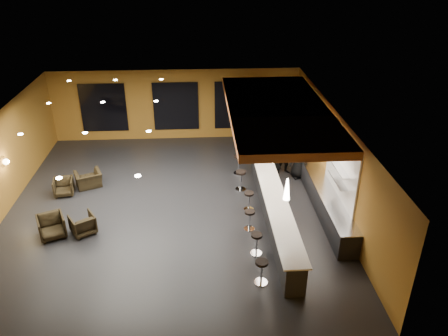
{
  "coord_description": "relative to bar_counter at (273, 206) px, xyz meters",
  "views": [
    {
      "loc": [
        1.12,
        -14.02,
        8.8
      ],
      "look_at": [
        2.0,
        0.5,
        1.3
      ],
      "focal_mm": 35.0,
      "sensor_mm": 36.0,
      "label": 1
    }
  ],
  "objects": [
    {
      "name": "wall_front",
      "position": [
        -3.65,
        -5.55,
        1.25
      ],
      "size": [
        12.0,
        0.1,
        3.5
      ],
      "primitive_type": "cube",
      "color": "#936321",
      "rests_on": "floor"
    },
    {
      "name": "bar_stool_1",
      "position": [
        -0.84,
        -1.99,
        -0.02
      ],
      "size": [
        0.38,
        0.38,
        0.74
      ],
      "rotation": [
        0.0,
        0.0,
        0.18
      ],
      "color": "silver",
      "rests_on": "floor"
    },
    {
      "name": "wall_sconce",
      "position": [
        -9.53,
        1.5,
        1.3
      ],
      "size": [
        0.22,
        0.22,
        0.22
      ],
      "primitive_type": "sphere",
      "color": "#FFE5B2",
      "rests_on": "wall_left"
    },
    {
      "name": "bar_counter",
      "position": [
        0.0,
        0.0,
        0.0
      ],
      "size": [
        0.6,
        8.0,
        1.0
      ],
      "primitive_type": "cube",
      "color": "black",
      "rests_on": "floor"
    },
    {
      "name": "wall_shelf_lower",
      "position": [
        2.17,
        -0.2,
        1.1
      ],
      "size": [
        0.3,
        1.5,
        0.03
      ],
      "primitive_type": "cube",
      "color": "silver",
      "rests_on": "wall_right"
    },
    {
      "name": "window_center",
      "position": [
        -3.65,
        7.44,
        1.2
      ],
      "size": [
        2.2,
        0.06,
        2.4
      ],
      "primitive_type": "cube",
      "color": "black",
      "rests_on": "wall_back"
    },
    {
      "name": "window_left",
      "position": [
        -7.15,
        7.44,
        1.2
      ],
      "size": [
        2.2,
        0.06,
        2.4
      ],
      "primitive_type": "cube",
      "color": "black",
      "rests_on": "wall_back"
    },
    {
      "name": "prep_counter",
      "position": [
        2.0,
        0.5,
        -0.07
      ],
      "size": [
        0.7,
        6.0,
        0.86
      ],
      "primitive_type": "cube",
      "color": "black",
      "rests_on": "floor"
    },
    {
      "name": "staff_a",
      "position": [
        0.5,
        2.77,
        0.34
      ],
      "size": [
        0.63,
        0.44,
        1.67
      ],
      "primitive_type": "imported",
      "rotation": [
        0.0,
        0.0,
        0.06
      ],
      "color": "black",
      "rests_on": "floor"
    },
    {
      "name": "column",
      "position": [
        0.0,
        4.6,
        1.25
      ],
      "size": [
        0.6,
        0.6,
        3.5
      ],
      "primitive_type": "cube",
      "color": "#A97C26",
      "rests_on": "floor"
    },
    {
      "name": "wall_shelf_upper",
      "position": [
        2.17,
        -0.2,
        1.55
      ],
      "size": [
        0.3,
        1.5,
        0.03
      ],
      "primitive_type": "cube",
      "color": "silver",
      "rests_on": "wall_right"
    },
    {
      "name": "prep_top",
      "position": [
        2.0,
        0.5,
        0.39
      ],
      "size": [
        0.72,
        6.0,
        0.03
      ],
      "primitive_type": "cube",
      "color": "silver",
      "rests_on": "prep_counter"
    },
    {
      "name": "bar_stool_3",
      "position": [
        -0.79,
        0.59,
        -0.03
      ],
      "size": [
        0.37,
        0.37,
        0.73
      ],
      "rotation": [
        0.0,
        0.0,
        0.18
      ],
      "color": "silver",
      "rests_on": "floor"
    },
    {
      "name": "pendant_2",
      "position": [
        0.0,
        3.0,
        1.85
      ],
      "size": [
        0.2,
        0.2,
        0.7
      ],
      "primitive_type": "cone",
      "color": "white",
      "rests_on": "wood_soffit"
    },
    {
      "name": "bar_stool_2",
      "position": [
        -0.9,
        -0.64,
        -0.03
      ],
      "size": [
        0.37,
        0.37,
        0.74
      ],
      "rotation": [
        0.0,
        0.0,
        -0.32
      ],
      "color": "silver",
      "rests_on": "floor"
    },
    {
      "name": "staff_c",
      "position": [
        1.6,
        3.0,
        0.43
      ],
      "size": [
        0.97,
        0.69,
        1.85
      ],
      "primitive_type": "imported",
      "rotation": [
        0.0,
        0.0,
        0.11
      ],
      "color": "black",
      "rests_on": "floor"
    },
    {
      "name": "bar_stool_5",
      "position": [
        -0.9,
        3.47,
        0.05
      ],
      "size": [
        0.44,
        0.44,
        0.87
      ],
      "rotation": [
        0.0,
        0.0,
        -0.21
      ],
      "color": "silver",
      "rests_on": "floor"
    },
    {
      "name": "tile_backsplash",
      "position": [
        2.31,
        0.0,
        1.5
      ],
      "size": [
        0.06,
        3.2,
        2.4
      ],
      "primitive_type": "cube",
      "color": "white",
      "rests_on": "wall_right"
    },
    {
      "name": "pendant_1",
      "position": [
        0.0,
        0.5,
        1.85
      ],
      "size": [
        0.2,
        0.2,
        0.7
      ],
      "primitive_type": "cone",
      "color": "white",
      "rests_on": "wood_soffit"
    },
    {
      "name": "pendant_0",
      "position": [
        0.0,
        -2.0,
        1.85
      ],
      "size": [
        0.2,
        0.2,
        0.7
      ],
      "primitive_type": "cone",
      "color": "white",
      "rests_on": "wood_soffit"
    },
    {
      "name": "floor",
      "position": [
        -3.65,
        1.0,
        -0.55
      ],
      "size": [
        12.0,
        13.0,
        0.1
      ],
      "primitive_type": "cube",
      "color": "black",
      "rests_on": "ground"
    },
    {
      "name": "bar_stool_0",
      "position": [
        -0.87,
        -3.33,
        -0.0
      ],
      "size": [
        0.39,
        0.39,
        0.78
      ],
      "rotation": [
        0.0,
        0.0,
        0.19
      ],
      "color": "silver",
      "rests_on": "floor"
    },
    {
      "name": "armchair_a",
      "position": [
        -7.56,
        -0.64,
        -0.11
      ],
      "size": [
        1.11,
        1.12,
        0.78
      ],
      "primitive_type": "imported",
      "rotation": [
        0.0,
        0.0,
        0.42
      ],
      "color": "black",
      "rests_on": "floor"
    },
    {
      "name": "armchair_c",
      "position": [
        -7.9,
        2.14,
        -0.16
      ],
      "size": [
        0.84,
        0.86,
        0.68
      ],
      "primitive_type": "imported",
      "rotation": [
        0.0,
        0.0,
        0.17
      ],
      "color": "black",
      "rests_on": "floor"
    },
    {
      "name": "wall_right",
      "position": [
        2.4,
        1.0,
        1.25
      ],
      "size": [
        0.1,
        13.0,
        3.5
      ],
      "primitive_type": "cube",
      "color": "#936321",
      "rests_on": "floor"
    },
    {
      "name": "bar_stool_4",
      "position": [
        -0.95,
        2.09,
        0.03
      ],
      "size": [
        0.42,
        0.42,
        0.82
      ],
      "rotation": [
        0.0,
        0.0,
        0.04
      ],
      "color": "silver",
      "rests_on": "floor"
    },
    {
      "name": "window_right",
      "position": [
        -0.65,
        7.44,
        1.2
      ],
      "size": [
        2.2,
        0.06,
        2.4
      ],
      "primitive_type": "cube",
      "color": "black",
      "rests_on": "wall_back"
    },
    {
      "name": "armchair_d",
      "position": [
        -7.06,
        2.73,
        -0.18
      ],
      "size": [
        1.25,
        1.19,
        0.64
      ],
      "primitive_type": "imported",
      "rotation": [
        0.0,
        0.0,
        3.54
      ],
      "color": "black",
      "rests_on": "floor"
    },
    {
      "name": "ceiling",
      "position": [
        -3.65,
        1.0,
        3.05
      ],
      "size": [
        12.0,
        13.0,
        0.1
      ],
      "primitive_type": "cube",
      "color": "black"
    },
    {
      "name": "staff_b",
      "position": [
        1.08,
        3.38,
        0.31
      ],
      "size": [
        0.8,
        0.63,
        1.62
      ],
      "primitive_type": "imported",
      "rotation": [
        0.0,
        0.0,
        0.02
      ],
      "color": "black",
      "rests_on": "floor"
    },
    {
      "name": "armchair_b",
      "position": [
        -6.57,
        -0.51,
        -0.15
      ],
      "size": [
        1.04,
        1.05,
        0.7
      ],
      "primitive_type": "imported",
      "rotation": [
        0.0,
        0.0,
        3.69
      ],
      "color": "black",
      "rests_on": "floor"
    },
    {
      "name": "wall_back",
      "position": [
        -3.65,
        7.55,
        1.25
      ],
      "size": [
        12.0,
        0.1,
        3.5
      ],
      "primitive_type": "cube",
      "color": "#936321",
      "rests_on": "floor"
    },
    {
      "name": "bar_top",
      "position": [
        0.0,
        0.0,
        0.52
      ],
      "size": [
        0.78,
        8.1,
        0.05
      ],
      "primitive_type": "cube",
      "color": "white",
      "rests_on": "bar_counter"
    },
    {
      "name": "wood_soffit",
      "position": [
        0.35,
        2.0,
        2.86
      ],
      "size": [
        3.6,
        8.0,
        0.28
      ],
      "primitive_type": "cube",
      "color": "#B96536",
      "rests_on": "ceiling"
    }
  ]
}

